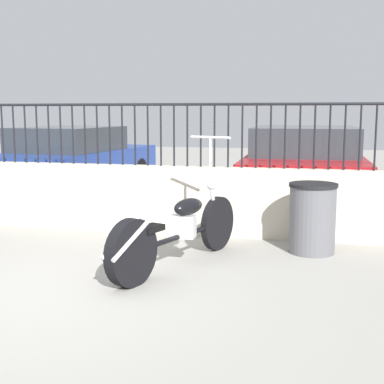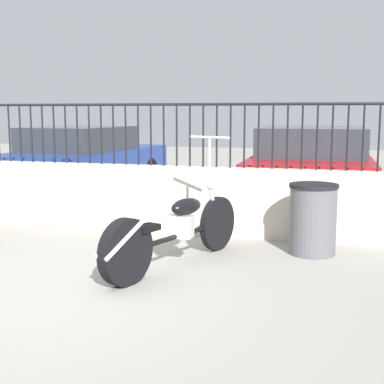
% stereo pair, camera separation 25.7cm
% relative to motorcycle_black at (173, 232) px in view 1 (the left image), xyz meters
% --- Properties ---
extents(ground_plane, '(40.00, 40.00, 0.00)m').
position_rel_motorcycle_black_xyz_m(ground_plane, '(-1.05, -0.97, -0.39)').
color(ground_plane, gray).
extents(low_wall, '(9.87, 0.18, 0.92)m').
position_rel_motorcycle_black_xyz_m(low_wall, '(-1.05, 1.60, 0.07)').
color(low_wall, beige).
rests_on(low_wall, ground_plane).
extents(fence_railing, '(9.87, 0.04, 0.84)m').
position_rel_motorcycle_black_xyz_m(fence_railing, '(-1.05, 1.60, 1.08)').
color(fence_railing, black).
rests_on(fence_railing, low_wall).
extents(motorcycle_black, '(0.95, 2.19, 1.38)m').
position_rel_motorcycle_black_xyz_m(motorcycle_black, '(0.00, 0.00, 0.00)').
color(motorcycle_black, black).
rests_on(motorcycle_black, ground_plane).
extents(trash_bin, '(0.56, 0.56, 0.82)m').
position_rel_motorcycle_black_xyz_m(trash_bin, '(1.42, 1.00, 0.02)').
color(trash_bin, '#56565B').
rests_on(trash_bin, ground_plane).
extents(car_blue, '(2.19, 4.36, 1.35)m').
position_rel_motorcycle_black_xyz_m(car_blue, '(-3.29, 4.53, 0.29)').
color(car_blue, black).
rests_on(car_blue, ground_plane).
extents(car_red, '(1.95, 4.58, 1.40)m').
position_rel_motorcycle_black_xyz_m(car_red, '(1.24, 4.08, 0.31)').
color(car_red, black).
rests_on(car_red, ground_plane).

